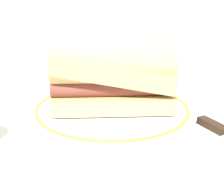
# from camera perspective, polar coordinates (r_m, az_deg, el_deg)

# --- Properties ---
(ground_plane) EXTENTS (1.50, 1.50, 0.00)m
(ground_plane) POSITION_cam_1_polar(r_m,az_deg,el_deg) (0.56, 3.48, -4.87)
(ground_plane) COLOR beige
(plate) EXTENTS (0.29, 0.29, 0.01)m
(plate) POSITION_cam_1_polar(r_m,az_deg,el_deg) (0.57, 0.00, -3.58)
(plate) COLOR white
(plate) RESTS_ON ground_plane
(sausage_sandwich) EXTENTS (0.22, 0.13, 0.12)m
(sausage_sandwich) POSITION_cam_1_polar(r_m,az_deg,el_deg) (0.55, 0.00, 3.02)
(sausage_sandwich) COLOR tan
(sausage_sandwich) RESTS_ON plate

